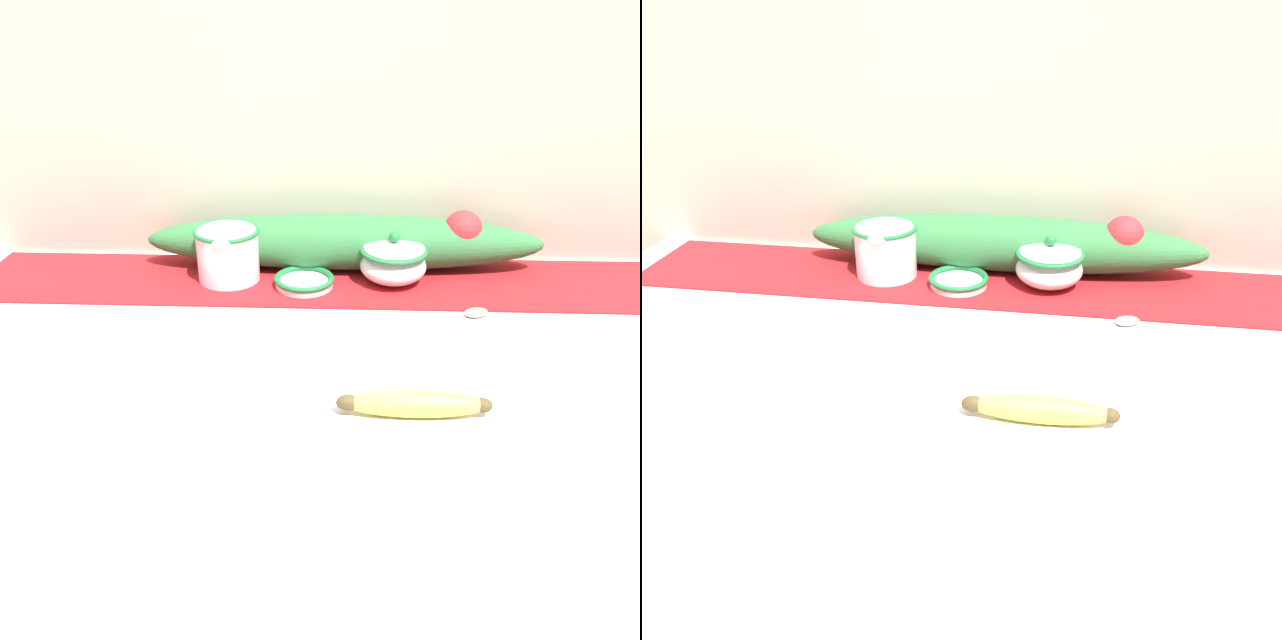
{
  "view_description": "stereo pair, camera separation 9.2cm",
  "coord_description": "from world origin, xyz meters",
  "views": [
    {
      "loc": [
        0.0,
        -0.85,
        1.34
      ],
      "look_at": [
        -0.03,
        -0.04,
        0.91
      ],
      "focal_mm": 35.0,
      "sensor_mm": 36.0,
      "label": 1
    },
    {
      "loc": [
        0.09,
        -0.84,
        1.34
      ],
      "look_at": [
        -0.03,
        -0.04,
        0.91
      ],
      "focal_mm": 35.0,
      "sensor_mm": 36.0,
      "label": 2
    }
  ],
  "objects": [
    {
      "name": "banana",
      "position": [
        0.09,
        -0.2,
        0.88
      ],
      "size": [
        0.2,
        0.04,
        0.04
      ],
      "rotation": [
        0.0,
        0.0,
        0.01
      ],
      "color": "#DBCC4C",
      "rests_on": "countertop"
    },
    {
      "name": "spoon",
      "position": [
        0.21,
        0.08,
        0.87
      ],
      "size": [
        0.18,
        0.11,
        0.01
      ],
      "rotation": [
        0.0,
        0.0,
        0.48
      ],
      "color": "#A89E89",
      "rests_on": "countertop"
    },
    {
      "name": "sugar_bowl",
      "position": [
        0.09,
        0.21,
        0.91
      ],
      "size": [
        0.12,
        0.12,
        0.1
      ],
      "color": "white",
      "rests_on": "countertop"
    },
    {
      "name": "back_wall",
      "position": [
        0.0,
        0.35,
        1.2
      ],
      "size": [
        2.28,
        0.04,
        2.4
      ],
      "primitive_type": "cube",
      "color": "#B7AD99",
      "rests_on": "ground_plane"
    },
    {
      "name": "countertop",
      "position": [
        0.0,
        0.0,
        0.43
      ],
      "size": [
        1.48,
        0.66,
        0.86
      ],
      "primitive_type": "cube",
      "color": "silver",
      "rests_on": "ground_plane"
    },
    {
      "name": "poinsettia_garland",
      "position": [
        0.0,
        0.27,
        0.92
      ],
      "size": [
        0.76,
        0.12,
        0.12
      ],
      "color": "#2D6B38",
      "rests_on": "countertop"
    },
    {
      "name": "table_runner",
      "position": [
        0.0,
        0.21,
        0.86
      ],
      "size": [
        1.36,
        0.23,
        0.0
      ],
      "primitive_type": "cube",
      "color": "#A8191E",
      "rests_on": "countertop"
    },
    {
      "name": "small_dish",
      "position": [
        -0.07,
        0.18,
        0.87
      ],
      "size": [
        0.11,
        0.11,
        0.02
      ],
      "color": "white",
      "rests_on": "countertop"
    },
    {
      "name": "cream_pitcher",
      "position": [
        -0.21,
        0.21,
        0.92
      ],
      "size": [
        0.12,
        0.14,
        0.1
      ],
      "color": "white",
      "rests_on": "countertop"
    }
  ]
}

